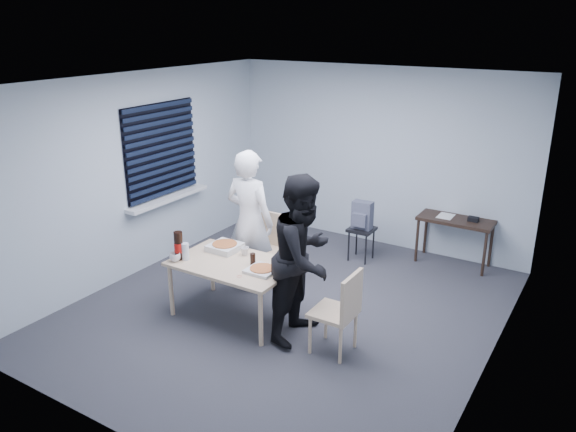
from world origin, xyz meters
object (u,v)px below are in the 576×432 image
Objects in this scene: person_black at (304,258)px; mug_a at (175,257)px; stool at (361,236)px; dining_table at (233,268)px; backpack at (362,216)px; person_white at (250,221)px; side_table at (456,224)px; chair_far at (268,242)px; chair_right at (341,308)px; soda_bottle at (179,246)px; mug_b at (245,251)px.

person_black is 14.39× the size of mug_a.
dining_table is at bearing -104.42° from stool.
person_white is at bearing -124.24° from backpack.
dining_table is 10.93× the size of mug_a.
backpack is at bearing -90.00° from stool.
mug_a reaches higher than side_table.
chair_far reaches higher than dining_table.
person_black is at bearing -40.73° from chair_far.
stool is 3.82× the size of mug_a.
person_white is 1.26m from person_black.
dining_table is 1.00m from chair_far.
chair_right is (1.56, -1.04, 0.00)m from chair_far.
soda_bottle is at bearing -107.24° from chair_far.
mug_a is (-2.27, -3.03, 0.12)m from side_table.
person_white reaches higher than soda_bottle.
chair_right is 7.24× the size of mug_a.
stool is at bearing 8.04° from person_black.
person_black reaches higher than chair_far.
mug_b reaches higher than dining_table.
stool is 4.70× the size of mug_b.
chair_right is 1.89× the size of stool.
backpack reaches higher than stool.
mug_b is (-0.02, 0.24, 0.11)m from dining_table.
stool is 2.76m from mug_a.
person_white is 1.80m from stool.
chair_far is 1.89× the size of stool.
chair_right is 0.90× the size of side_table.
dining_table is 1.51× the size of chair_far.
dining_table is 4.13× the size of soda_bottle.
soda_bottle is at bearing -174.64° from chair_right.
person_white is at bearing -100.00° from chair_far.
soda_bottle is at bearing -157.51° from dining_table.
backpack is (0.81, 1.50, -0.23)m from person_white.
stool is at bearing 73.45° from mug_b.
person_white reaches higher than dining_table.
person_white is at bearing 110.15° from dining_table.
chair_right is at bearing 155.67° from person_white.
person_black is (0.86, 0.07, 0.29)m from dining_table.
backpack is at bearing -118.38° from person_white.
backpack is 2.67m from soda_bottle.
chair_far is at bearing 49.27° from person_black.
backpack is (0.00, -0.01, 0.30)m from stool.
dining_table is 2.27m from stool.
chair_right is 2.74× the size of soda_bottle.
soda_bottle is (-0.57, -0.24, 0.22)m from dining_table.
person_black is 0.91m from mug_b.
dining_table is 1.37m from chair_right.
mug_a is at bearing 104.75° from person_black.
mug_a is 1.23× the size of mug_b.
backpack is 3.15× the size of mug_a.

